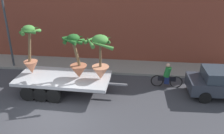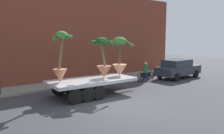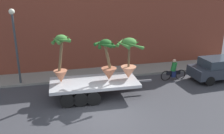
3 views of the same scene
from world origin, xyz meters
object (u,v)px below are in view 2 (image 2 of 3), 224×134
cyclist (146,73)px  potted_palm_middle (61,58)px  potted_palm_front (120,56)px  parked_car (178,68)px  flatbed_trailer (88,83)px  potted_palm_rear (103,60)px

cyclist → potted_palm_middle: bearing=-171.9°
potted_palm_front → parked_car: size_ratio=0.57×
flatbed_trailer → parked_car: bearing=4.1°
potted_palm_rear → potted_palm_middle: bearing=175.3°
potted_palm_rear → cyclist: (4.97, 1.31, -1.40)m
potted_palm_middle → parked_car: potted_palm_middle is taller
parked_car → potted_palm_rear: bearing=-175.5°
cyclist → parked_car: bearing=-11.9°
potted_palm_front → potted_palm_middle: bearing=176.4°
flatbed_trailer → potted_palm_middle: bearing=171.2°
potted_palm_rear → potted_palm_front: (1.27, -0.03, 0.16)m
cyclist → potted_palm_front: bearing=-160.2°
potted_palm_rear → potted_palm_front: potted_palm_front is taller
flatbed_trailer → potted_palm_front: (2.34, -0.01, 1.48)m
potted_palm_front → parked_car: potted_palm_front is taller
potted_palm_rear → potted_palm_middle: potted_palm_middle is taller
flatbed_trailer → potted_palm_middle: (-1.57, 0.24, 1.54)m
potted_palm_middle → cyclist: (7.62, 1.09, -1.63)m
parked_car → potted_palm_middle: bearing=-177.7°
cyclist → potted_palm_rear: bearing=-165.3°
potted_palm_front → parked_car: (6.86, 0.67, -1.41)m
potted_palm_middle → potted_palm_front: potted_palm_middle is taller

